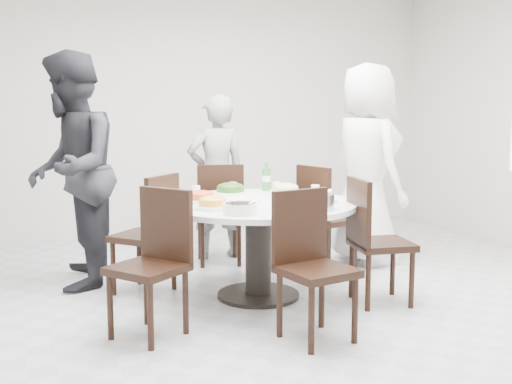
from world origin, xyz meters
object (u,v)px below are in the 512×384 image
object	(u,v)px
chair_ne	(329,217)
chair_sw	(147,265)
chair_se	(382,241)
beverage_bottle	(266,177)
soup_bowl	(240,208)
chair_n	(219,213)
diner_left	(71,171)
chair_s	(317,267)
rice_bowl	(316,201)
diner_middle	(216,177)
dining_table	(258,250)
chair_nw	(143,234)
diner_right	(366,164)

from	to	relation	value
chair_ne	chair_sw	distance (m)	2.18
chair_se	beverage_bottle	world-z (taller)	beverage_bottle
chair_se	soup_bowl	distance (m)	1.16
chair_n	diner_left	distance (m)	1.47
chair_n	chair_s	xyz separation A→B (m)	(-0.00, -2.12, 0.00)
chair_s	chair_se	bearing A→B (deg)	22.28
chair_s	rice_bowl	size ratio (longest dim) A/B	3.73
chair_ne	rice_bowl	world-z (taller)	chair_ne
chair_n	rice_bowl	size ratio (longest dim) A/B	3.73
diner_middle	diner_left	bearing A→B (deg)	21.53
chair_sw	dining_table	bearing A→B (deg)	82.77
dining_table	beverage_bottle	xyz separation A→B (m)	(0.28, 0.56, 0.50)
chair_ne	soup_bowl	xyz separation A→B (m)	(-1.19, -1.03, 0.31)
chair_nw	rice_bowl	distance (m)	1.44
dining_table	diner_right	size ratio (longest dim) A/B	0.80
chair_nw	dining_table	bearing A→B (deg)	108.09
chair_s	beverage_bottle	xyz separation A→B (m)	(0.25, 1.55, 0.40)
dining_table	diner_right	bearing A→B (deg)	27.24
chair_sw	diner_middle	distance (m)	2.21
chair_se	rice_bowl	world-z (taller)	chair_se
beverage_bottle	rice_bowl	bearing A→B (deg)	-90.24
chair_s	diner_left	world-z (taller)	diner_left
diner_middle	diner_left	distance (m)	1.51
chair_s	soup_bowl	distance (m)	0.71
diner_left	beverage_bottle	distance (m)	1.62
chair_sw	soup_bowl	distance (m)	0.74
chair_ne	chair_nw	distance (m)	1.71
chair_n	chair_se	bearing A→B (deg)	128.19
chair_n	dining_table	bearing A→B (deg)	100.36
chair_sw	chair_se	world-z (taller)	same
chair_se	chair_n	bearing A→B (deg)	34.71
soup_bowl	beverage_bottle	world-z (taller)	beverage_bottle
chair_ne	beverage_bottle	xyz separation A→B (m)	(-0.61, -0.02, 0.40)
dining_table	beverage_bottle	distance (m)	0.80
chair_sw	diner_left	xyz separation A→B (m)	(-0.35, 1.37, 0.48)
diner_right	soup_bowl	size ratio (longest dim) A/B	7.85
diner_middle	rice_bowl	bearing A→B (deg)	96.19
dining_table	chair_n	size ratio (longest dim) A/B	1.58
dining_table	diner_middle	size ratio (longest dim) A/B	0.95
chair_ne	diner_right	world-z (taller)	diner_right
chair_ne	chair_nw	xyz separation A→B (m)	(-1.71, -0.15, 0.00)
chair_sw	chair_se	xyz separation A→B (m)	(1.78, 0.10, 0.00)
chair_ne	diner_left	distance (m)	2.27
dining_table	beverage_bottle	bearing A→B (deg)	63.14
chair_n	chair_sw	size ratio (longest dim) A/B	1.00
chair_nw	diner_right	bearing A→B (deg)	142.86
diner_left	chair_ne	bearing A→B (deg)	95.23
chair_nw	beverage_bottle	bearing A→B (deg)	142.65
soup_bowl	diner_middle	bearing A→B (deg)	78.28
chair_s	diner_left	distance (m)	2.30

